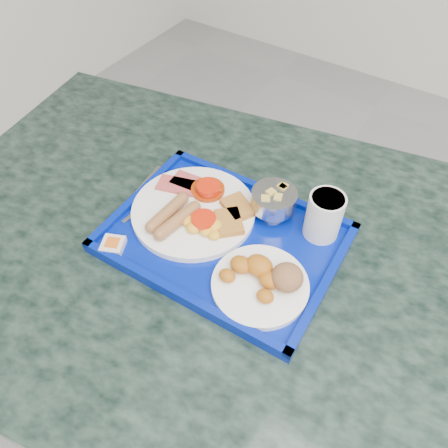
% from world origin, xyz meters
% --- Properties ---
extents(table, '(1.47, 1.11, 0.83)m').
position_xyz_m(table, '(-1.15, 0.74, 0.62)').
color(table, gray).
rests_on(table, floor).
extents(tray, '(0.46, 0.34, 0.03)m').
position_xyz_m(tray, '(-1.17, 0.75, 0.84)').
color(tray, '#031891').
rests_on(tray, table).
extents(main_plate, '(0.26, 0.26, 0.04)m').
position_xyz_m(main_plate, '(-1.25, 0.77, 0.86)').
color(main_plate, white).
rests_on(main_plate, tray).
extents(bread_plate, '(0.18, 0.18, 0.06)m').
position_xyz_m(bread_plate, '(-1.05, 0.70, 0.87)').
color(bread_plate, white).
rests_on(bread_plate, tray).
extents(fruit_bowl, '(0.09, 0.09, 0.06)m').
position_xyz_m(fruit_bowl, '(-1.12, 0.86, 0.89)').
color(fruit_bowl, '#AEAFB1').
rests_on(fruit_bowl, tray).
extents(juice_cup, '(0.07, 0.07, 0.10)m').
position_xyz_m(juice_cup, '(-1.02, 0.87, 0.90)').
color(juice_cup, white).
rests_on(juice_cup, tray).
extents(spoon, '(0.03, 0.16, 0.01)m').
position_xyz_m(spoon, '(-1.36, 0.79, 0.85)').
color(spoon, '#AEAFB1').
rests_on(spoon, tray).
extents(knife, '(0.04, 0.19, 0.00)m').
position_xyz_m(knife, '(-1.39, 0.75, 0.85)').
color(knife, '#AEAFB1').
rests_on(knife, tray).
extents(jam_packet, '(0.06, 0.06, 0.02)m').
position_xyz_m(jam_packet, '(-1.33, 0.61, 0.86)').
color(jam_packet, silver).
rests_on(jam_packet, tray).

